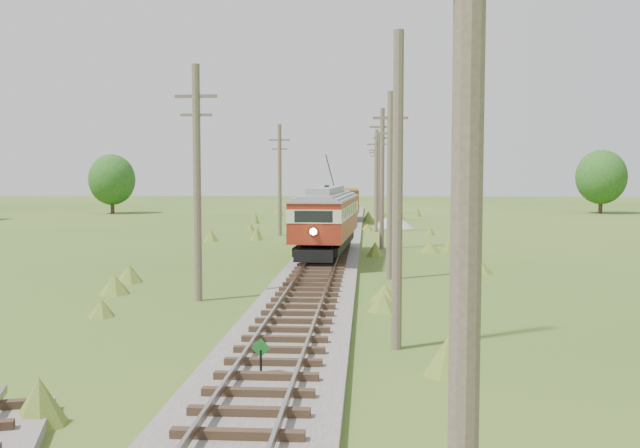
# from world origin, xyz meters

# --- Properties ---
(ground) EXTENTS (260.00, 260.00, 0.00)m
(ground) POSITION_xyz_m (0.00, 0.00, 0.00)
(ground) COLOR #2B5519
(ground) RESTS_ON ground
(railbed_main) EXTENTS (3.60, 96.00, 0.57)m
(railbed_main) POSITION_xyz_m (0.00, 34.00, 0.19)
(railbed_main) COLOR #605B54
(railbed_main) RESTS_ON ground
(switch_marker) EXTENTS (0.45, 0.06, 1.08)m
(switch_marker) POSITION_xyz_m (-0.20, 1.50, 0.63)
(switch_marker) COLOR black
(switch_marker) RESTS_ON ground
(streetcar) EXTENTS (3.35, 11.81, 5.35)m
(streetcar) POSITION_xyz_m (-0.00, 25.04, 2.52)
(streetcar) COLOR black
(streetcar) RESTS_ON ground
(gondola) EXTENTS (3.00, 8.26, 2.71)m
(gondola) POSITION_xyz_m (0.00, 55.02, 2.02)
(gondola) COLOR black
(gondola) RESTS_ON ground
(gravel_pile) EXTENTS (3.60, 3.82, 1.31)m
(gravel_pile) POSITION_xyz_m (4.68, 48.97, 0.61)
(gravel_pile) COLOR gray
(gravel_pile) RESTS_ON ground
(utility_pole_r_0) EXTENTS (1.60, 0.30, 8.50)m
(utility_pole_r_0) POSITION_xyz_m (3.20, -8.00, 4.37)
(utility_pole_r_0) COLOR brown
(utility_pole_r_0) RESTS_ON ground
(utility_pole_r_1) EXTENTS (0.30, 0.30, 8.80)m
(utility_pole_r_1) POSITION_xyz_m (3.10, 5.00, 4.40)
(utility_pole_r_1) COLOR brown
(utility_pole_r_1) RESTS_ON ground
(utility_pole_r_2) EXTENTS (1.60, 0.30, 8.60)m
(utility_pole_r_2) POSITION_xyz_m (3.30, 18.00, 4.42)
(utility_pole_r_2) COLOR brown
(utility_pole_r_2) RESTS_ON ground
(utility_pole_r_3) EXTENTS (1.60, 0.30, 9.00)m
(utility_pole_r_3) POSITION_xyz_m (3.20, 31.00, 4.63)
(utility_pole_r_3) COLOR brown
(utility_pole_r_3) RESTS_ON ground
(utility_pole_r_4) EXTENTS (1.60, 0.30, 8.40)m
(utility_pole_r_4) POSITION_xyz_m (3.00, 44.00, 4.32)
(utility_pole_r_4) COLOR brown
(utility_pole_r_4) RESTS_ON ground
(utility_pole_r_5) EXTENTS (1.60, 0.30, 8.90)m
(utility_pole_r_5) POSITION_xyz_m (3.40, 57.00, 4.58)
(utility_pole_r_5) COLOR brown
(utility_pole_r_5) RESTS_ON ground
(utility_pole_r_6) EXTENTS (1.60, 0.30, 8.70)m
(utility_pole_r_6) POSITION_xyz_m (3.20, 70.00, 4.47)
(utility_pole_r_6) COLOR brown
(utility_pole_r_6) RESTS_ON ground
(utility_pole_l_a) EXTENTS (1.60, 0.30, 9.00)m
(utility_pole_l_a) POSITION_xyz_m (-4.20, 12.00, 4.63)
(utility_pole_l_a) COLOR brown
(utility_pole_l_a) RESTS_ON ground
(utility_pole_l_b) EXTENTS (1.60, 0.30, 8.60)m
(utility_pole_l_b) POSITION_xyz_m (-4.50, 40.00, 4.42)
(utility_pole_l_b) COLOR brown
(utility_pole_l_b) RESTS_ON ground
(tree_mid_a) EXTENTS (5.46, 5.46, 7.03)m
(tree_mid_a) POSITION_xyz_m (-28.00, 68.00, 4.02)
(tree_mid_a) COLOR #38281C
(tree_mid_a) RESTS_ON ground
(tree_mid_b) EXTENTS (5.88, 5.88, 7.57)m
(tree_mid_b) POSITION_xyz_m (30.00, 72.00, 4.33)
(tree_mid_b) COLOR #38281C
(tree_mid_b) RESTS_ON ground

